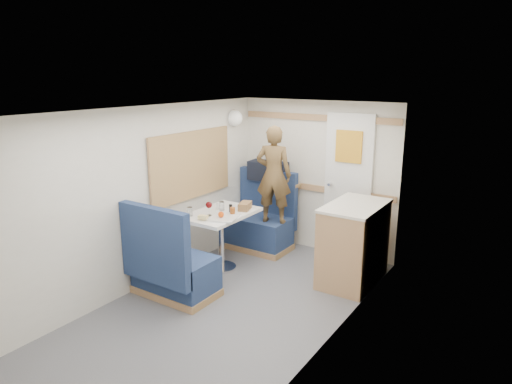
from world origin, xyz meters
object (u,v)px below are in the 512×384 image
Objects in this scene: orange_fruit at (221,214)px; cheese_block at (203,217)px; person at (274,175)px; tumbler_left at (190,212)px; duffel_bag at (268,171)px; galley_counter at (353,243)px; wine_glass at (209,206)px; dinette_table at (221,225)px; tray at (225,218)px; bread_loaf at (245,206)px; tumbler_right at (222,206)px; dome_light at (235,118)px; bench_far at (260,226)px; beer_glass at (233,211)px; salt_grinder at (218,206)px; bench_near at (171,270)px; pepper_grinder at (231,209)px.

cheese_block is at bearing -133.55° from orange_fruit.
person is 1.20m from tumbler_left.
galley_counter is at bearing -27.09° from duffel_bag.
orange_fruit is 0.40× the size of wine_glass.
orange_fruit is (-0.13, -0.94, -0.31)m from person.
dinette_table is 1.21m from duffel_bag.
duffel_bag is at bearing 99.36° from tray.
dinette_table is 4.24× the size of bread_loaf.
duffel_bag is at bearing 88.97° from tumbler_right.
dome_light is 2.28m from galley_counter.
bread_loaf is (0.02, 0.45, -0.01)m from orange_fruit.
bench_far is 1.29m from cheese_block.
bench_far is at bearing 90.83° from cheese_block.
bread_loaf is (-0.01, 0.27, -0.00)m from beer_glass.
bread_loaf is at bearing 55.00° from tumbler_left.
salt_grinder is (0.13, 0.36, -0.01)m from tumbler_left.
bench_near is 0.69m from cheese_block.
person is 12.04× the size of pepper_grinder.
salt_grinder is (-0.37, -0.69, -0.31)m from person.
galley_counter is 1.48m from pepper_grinder.
person reaches higher than tumbler_left.
dinette_table is 0.32m from orange_fruit.
tray is 1.61× the size of bread_loaf.
orange_fruit is at bearing -92.59° from bread_loaf.
bench_near is 0.84× the size of person.
bench_near is 6.25× the size of wine_glass.
bench_far is 0.79m from bread_loaf.
bench_far and bench_near have the same top height.
galley_counter reaches higher than tumbler_left.
bread_loaf is at bearing 74.85° from cheese_block.
bench_far reaches higher than beer_glass.
bench_near is 10.01× the size of tumbler_left.
bench_near reaches higher than pepper_grinder.
duffel_bag is 1.32m from tray.
galley_counter is at bearing -9.18° from dome_light.
wine_glass is (-0.01, -1.30, -0.19)m from duffel_bag.
duffel_bag is at bearing 36.40° from dome_light.
salt_grinder is (-0.27, 0.06, -0.00)m from beer_glass.
pepper_grinder reaches higher than dinette_table.
wine_glass is (-0.19, 0.02, 0.07)m from orange_fruit.
dome_light reaches higher than bench_near.
bench_far is at bearing 167.90° from galley_counter.
cheese_block is 0.19m from wine_glass.
dome_light is 1.91× the size of tumbler_left.
dome_light is at bearing 170.82° from galley_counter.
galley_counter is at bearing 20.11° from pepper_grinder.
dome_light reaches higher than salt_grinder.
bench_far is 1.50m from dome_light.
bench_near is at bearing -77.18° from dome_light.
wine_glass is (-0.03, -1.04, 0.54)m from bench_far.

